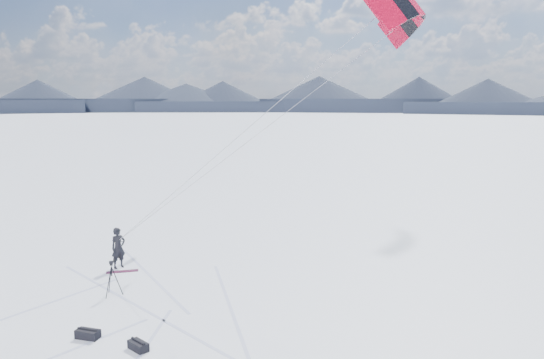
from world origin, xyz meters
The scene contains 9 objects.
ground centered at (0.00, 0.00, 0.00)m, with size 1800.00×1800.00×0.00m, color white.
horizon_hills centered at (0.00, 0.00, 4.62)m, with size 704.00×705.94×10.47m.
snow_tracks centered at (-0.65, -0.35, 0.00)m, with size 14.76×10.25×0.01m.
snowkiter centered at (-2.08, 3.92, 0.00)m, with size 0.66×0.43×1.80m, color black.
snowboard centered at (-1.56, 3.52, 0.02)m, with size 1.34×0.25×0.04m, color maroon.
tripod centered at (-0.02, 1.18, 0.87)m, with size 0.71×0.63×1.35m.
gear_bag_a centered at (1.84, -2.03, 0.15)m, with size 0.78×0.45×0.33m.
gear_bag_b centered at (3.76, -1.98, 0.14)m, with size 0.75×0.53×0.31m.
power_kite centered at (9.51, 5.80, 10.39)m, with size 12.81×5.88×10.08m.
Camera 1 is at (13.59, -13.71, 7.33)m, focal length 35.00 mm.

